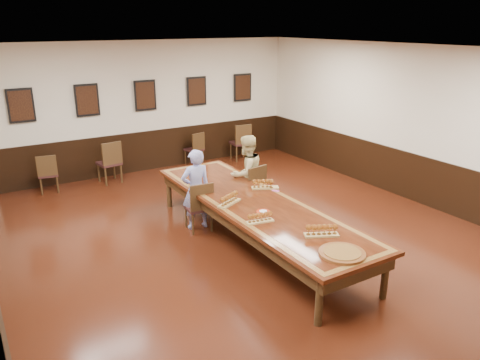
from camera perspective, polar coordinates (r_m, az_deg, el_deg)
floor at (r=8.11m, az=1.86°, el=-7.75°), size 8.00×10.00×0.02m
ceiling at (r=7.27m, az=2.14°, el=15.61°), size 8.00×10.00×0.02m
wall_back at (r=11.93m, az=-11.51°, el=8.69°), size 8.00×0.02×3.20m
wall_right at (r=10.24m, az=21.19°, el=6.19°), size 0.02×10.00×3.20m
chair_man at (r=8.46m, az=-5.10°, el=-3.13°), size 0.48×0.51×0.93m
chair_woman at (r=9.21m, az=1.23°, el=-1.01°), size 0.55×0.58×0.98m
spare_chair_a at (r=11.16m, az=-22.39°, el=0.80°), size 0.47×0.50×0.87m
spare_chair_b at (r=11.35m, az=-15.68°, el=2.16°), size 0.54×0.57×1.01m
spare_chair_c at (r=12.43m, az=-5.63°, el=3.87°), size 0.50×0.53×0.87m
spare_chair_d at (r=12.78m, az=0.02°, el=4.70°), size 0.53×0.57×1.01m
person_man at (r=8.44m, az=-5.40°, el=-1.15°), size 0.57×0.41×1.49m
person_woman at (r=9.20m, az=0.80°, el=0.78°), size 0.86×0.73×1.54m
pink_phone at (r=8.32m, az=4.35°, el=-1.33°), size 0.12×0.14×0.01m
wainscoting at (r=7.89m, az=1.90°, el=-4.44°), size 8.00×10.00×1.00m
conference_table at (r=7.85m, az=1.91°, el=-3.69°), size 1.40×5.00×0.76m
posters at (r=11.82m, az=-11.48°, el=10.08°), size 6.14×0.04×0.74m
flight_a at (r=7.69m, az=-1.31°, el=-2.37°), size 0.50×0.34×0.18m
flight_b at (r=8.41m, az=3.00°, el=-0.53°), size 0.50×0.35×0.18m
flight_c at (r=7.02m, az=2.45°, el=-4.64°), size 0.44×0.20×0.16m
flight_d at (r=6.67m, az=9.93°, el=-6.10°), size 0.50×0.35×0.18m
red_plate_grp at (r=7.39m, az=2.84°, el=-3.90°), size 0.22×0.22×0.03m
carved_platter at (r=6.24m, az=12.34°, el=-8.71°), size 0.69×0.69×0.05m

